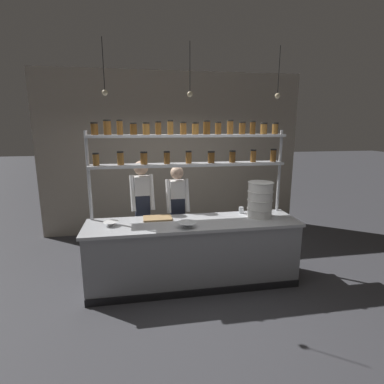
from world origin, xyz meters
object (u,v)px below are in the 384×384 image
prep_bowl_near_left (111,224)px  prep_bowl_center_front (187,225)px  cutting_board (158,218)px  serving_cup_front (241,210)px  chef_left (142,207)px  container_stack (260,200)px  chef_center (177,209)px  spice_shelf_unit (189,151)px

prep_bowl_near_left → prep_bowl_center_front: bearing=-13.6°
cutting_board → serving_cup_front: serving_cup_front is taller
chef_left → prep_bowl_center_front: bearing=-63.1°
chef_left → prep_bowl_near_left: bearing=-128.1°
container_stack → cutting_board: size_ratio=1.28×
container_stack → prep_bowl_center_front: bearing=-166.0°
chef_center → container_stack: bearing=-27.5°
chef_center → serving_cup_front: (0.92, -0.37, 0.05)m
cutting_board → chef_center: bearing=52.3°
cutting_board → spice_shelf_unit: bearing=14.8°
container_stack → cutting_board: container_stack is taller
container_stack → serving_cup_front: size_ratio=5.39×
container_stack → prep_bowl_center_front: container_stack is taller
container_stack → prep_bowl_near_left: bearing=-179.0°
container_stack → cutting_board: (-1.46, 0.15, -0.25)m
prep_bowl_near_left → prep_bowl_center_front: 1.01m
spice_shelf_unit → prep_bowl_center_front: 1.07m
cutting_board → prep_bowl_center_front: (0.36, -0.42, 0.02)m
spice_shelf_unit → chef_center: spice_shelf_unit is taller
chef_left → chef_center: (0.54, -0.03, -0.06)m
chef_center → prep_bowl_center_front: bearing=-88.6°
chef_left → container_stack: (1.67, -0.62, 0.20)m
chef_center → prep_bowl_center_front: size_ratio=6.37×
serving_cup_front → chef_left: bearing=164.9°
spice_shelf_unit → cutting_board: (-0.47, -0.13, -0.93)m
chef_center → prep_bowl_near_left: size_ratio=8.22×
spice_shelf_unit → chef_left: spice_shelf_unit is taller
prep_bowl_near_left → serving_cup_front: 1.91m
chef_left → prep_bowl_center_front: 1.06m
container_stack → cutting_board: 1.49m
chef_center → prep_bowl_near_left: (-0.97, -0.62, 0.03)m
spice_shelf_unit → prep_bowl_near_left: (-1.10, -0.31, -0.92)m
container_stack → prep_bowl_center_front: (-1.10, -0.27, -0.22)m
chef_left → container_stack: size_ratio=3.31×
chef_center → cutting_board: bearing=-127.6°
chef_center → serving_cup_front: chef_center is taller
spice_shelf_unit → serving_cup_front: spice_shelf_unit is taller
spice_shelf_unit → prep_bowl_near_left: bearing=-164.3°
chef_center → prep_bowl_center_front: chef_center is taller
chef_left → serving_cup_front: (1.47, -0.40, -0.01)m
chef_left → cutting_board: (0.20, -0.47, -0.05)m
cutting_board → serving_cup_front: (1.26, 0.07, 0.04)m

